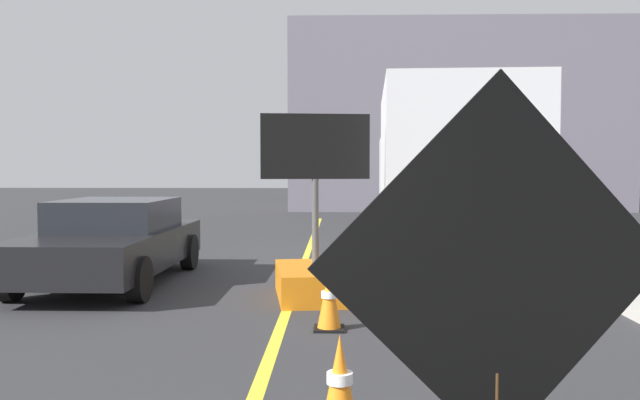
{
  "coord_description": "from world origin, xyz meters",
  "views": [
    {
      "loc": [
        0.69,
        -0.91,
        1.93
      ],
      "look_at": [
        0.55,
        4.44,
        1.66
      ],
      "focal_mm": 37.6,
      "sensor_mm": 36.0,
      "label": 1
    }
  ],
  "objects_px": {
    "traffic_cone_near_sign": "(340,386)",
    "traffic_cone_mid_lane": "(329,299)",
    "arrow_board_trailer": "(315,265)",
    "box_truck": "(444,173)",
    "roadwork_sign": "(496,274)",
    "highway_guide_sign": "(463,121)",
    "pickup_car": "(113,241)"
  },
  "relations": [
    {
      "from": "pickup_car",
      "to": "traffic_cone_mid_lane",
      "type": "relative_size",
      "value": 6.29
    },
    {
      "from": "pickup_car",
      "to": "traffic_cone_near_sign",
      "type": "xyz_separation_m",
      "value": [
        3.76,
        -6.22,
        -0.34
      ]
    },
    {
      "from": "arrow_board_trailer",
      "to": "traffic_cone_mid_lane",
      "type": "bearing_deg",
      "value": -83.24
    },
    {
      "from": "traffic_cone_mid_lane",
      "to": "traffic_cone_near_sign",
      "type": "bearing_deg",
      "value": -87.79
    },
    {
      "from": "arrow_board_trailer",
      "to": "box_truck",
      "type": "xyz_separation_m",
      "value": [
        2.39,
        3.25,
        1.32
      ]
    },
    {
      "from": "arrow_board_trailer",
      "to": "traffic_cone_near_sign",
      "type": "distance_m",
      "value": 5.08
    },
    {
      "from": "roadwork_sign",
      "to": "traffic_cone_mid_lane",
      "type": "xyz_separation_m",
      "value": [
        -0.78,
        4.99,
        -1.11
      ]
    },
    {
      "from": "box_truck",
      "to": "pickup_car",
      "type": "relative_size",
      "value": 1.69
    },
    {
      "from": "roadwork_sign",
      "to": "traffic_cone_mid_lane",
      "type": "distance_m",
      "value": 5.17
    },
    {
      "from": "box_truck",
      "to": "traffic_cone_mid_lane",
      "type": "distance_m",
      "value": 5.82
    },
    {
      "from": "box_truck",
      "to": "highway_guide_sign",
      "type": "relative_size",
      "value": 1.57
    },
    {
      "from": "arrow_board_trailer",
      "to": "traffic_cone_near_sign",
      "type": "relative_size",
      "value": 3.69
    },
    {
      "from": "box_truck",
      "to": "traffic_cone_mid_lane",
      "type": "relative_size",
      "value": 10.6
    },
    {
      "from": "box_truck",
      "to": "highway_guide_sign",
      "type": "distance_m",
      "value": 9.38
    },
    {
      "from": "pickup_car",
      "to": "arrow_board_trailer",
      "type": "bearing_deg",
      "value": -18.79
    },
    {
      "from": "roadwork_sign",
      "to": "highway_guide_sign",
      "type": "xyz_separation_m",
      "value": [
        3.38,
        19.22,
        1.95
      ]
    },
    {
      "from": "pickup_car",
      "to": "roadwork_sign",
      "type": "bearing_deg",
      "value": -61.42
    },
    {
      "from": "traffic_cone_near_sign",
      "to": "traffic_cone_mid_lane",
      "type": "xyz_separation_m",
      "value": [
        -0.12,
        3.11,
        0.0
      ]
    },
    {
      "from": "pickup_car",
      "to": "highway_guide_sign",
      "type": "relative_size",
      "value": 0.93
    },
    {
      "from": "roadwork_sign",
      "to": "highway_guide_sign",
      "type": "height_order",
      "value": "highway_guide_sign"
    },
    {
      "from": "roadwork_sign",
      "to": "arrow_board_trailer",
      "type": "relative_size",
      "value": 0.86
    },
    {
      "from": "arrow_board_trailer",
      "to": "highway_guide_sign",
      "type": "height_order",
      "value": "highway_guide_sign"
    },
    {
      "from": "traffic_cone_mid_lane",
      "to": "highway_guide_sign",
      "type": "bearing_deg",
      "value": 73.71
    },
    {
      "from": "arrow_board_trailer",
      "to": "traffic_cone_mid_lane",
      "type": "height_order",
      "value": "arrow_board_trailer"
    },
    {
      "from": "pickup_car",
      "to": "highway_guide_sign",
      "type": "distance_m",
      "value": 13.85
    },
    {
      "from": "traffic_cone_mid_lane",
      "to": "arrow_board_trailer",
      "type": "bearing_deg",
      "value": 96.76
    },
    {
      "from": "pickup_car",
      "to": "traffic_cone_near_sign",
      "type": "distance_m",
      "value": 7.28
    },
    {
      "from": "arrow_board_trailer",
      "to": "highway_guide_sign",
      "type": "xyz_separation_m",
      "value": [
        4.39,
        12.27,
        2.94
      ]
    },
    {
      "from": "roadwork_sign",
      "to": "pickup_car",
      "type": "xyz_separation_m",
      "value": [
        -4.42,
        8.11,
        -0.77
      ]
    },
    {
      "from": "box_truck",
      "to": "highway_guide_sign",
      "type": "xyz_separation_m",
      "value": [
        2.0,
        9.02,
        1.62
      ]
    },
    {
      "from": "arrow_board_trailer",
      "to": "pickup_car",
      "type": "xyz_separation_m",
      "value": [
        -3.41,
        1.16,
        0.22
      ]
    },
    {
      "from": "roadwork_sign",
      "to": "highway_guide_sign",
      "type": "distance_m",
      "value": 19.62
    }
  ]
}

